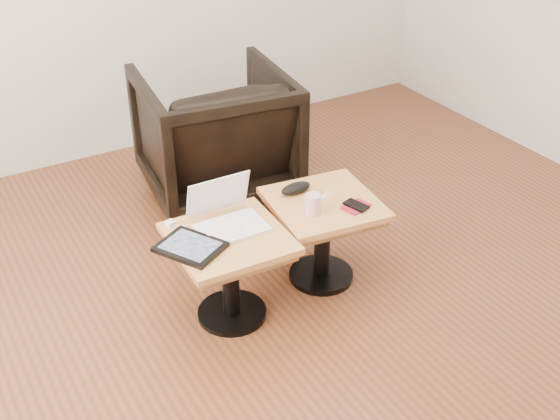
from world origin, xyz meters
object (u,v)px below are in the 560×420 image
side_table_left (229,256)px  laptop (227,217)px  side_table_right (323,221)px  striped_cup (312,204)px  armchair (215,134)px

side_table_left → laptop: laptop is taller
side_table_right → striped_cup: striped_cup is taller
side_table_left → side_table_right: (0.53, 0.03, 0.00)m
side_table_left → laptop: (0.04, 0.08, 0.16)m
striped_cup → armchair: bearing=87.9°
laptop → armchair: (0.43, 1.01, -0.11)m
laptop → armchair: armchair is taller
side_table_left → striped_cup: (0.42, -0.03, 0.16)m
side_table_right → striped_cup: (-0.11, -0.06, 0.16)m
striped_cup → armchair: (0.04, 1.12, -0.11)m
side_table_left → side_table_right: bearing=6.1°
striped_cup → side_table_left: bearing=176.2°
side_table_left → striped_cup: 0.45m
side_table_right → striped_cup: bearing=-142.4°
armchair → side_table_right: bearing=100.9°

